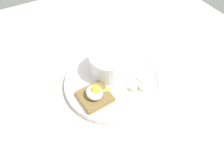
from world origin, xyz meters
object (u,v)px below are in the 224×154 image
object	(u,v)px
banana_slice_left	(133,87)
banana_slice_front	(144,86)
poached_egg	(95,92)
toast_slice	(95,96)
banana_slice_back	(141,77)
oatmeal_bowl	(111,63)

from	to	relation	value
banana_slice_left	banana_slice_front	bearing A→B (deg)	-114.49
poached_egg	toast_slice	bearing A→B (deg)	88.88
banana_slice_left	banana_slice_back	xyz separation A→B (cm)	(1.86, -4.28, 0.02)
toast_slice	poached_egg	world-z (taller)	poached_egg
poached_egg	banana_slice_left	size ratio (longest dim) A/B	1.84
oatmeal_bowl	toast_slice	size ratio (longest dim) A/B	1.45
poached_egg	banana_slice_front	size ratio (longest dim) A/B	1.51
oatmeal_bowl	banana_slice_left	bearing A→B (deg)	-166.42
banana_slice_front	banana_slice_back	size ratio (longest dim) A/B	1.22
poached_egg	oatmeal_bowl	bearing A→B (deg)	-51.07
toast_slice	poached_egg	bearing A→B (deg)	-91.12
banana_slice_front	toast_slice	bearing A→B (deg)	76.37
banana_slice_back	poached_egg	bearing A→B (deg)	89.07
poached_egg	banana_slice_front	distance (cm)	14.87
toast_slice	banana_slice_front	size ratio (longest dim) A/B	1.80
banana_slice_left	toast_slice	bearing A→B (deg)	79.47
banana_slice_front	banana_slice_left	bearing A→B (deg)	65.51
toast_slice	banana_slice_left	bearing A→B (deg)	-100.53
oatmeal_bowl	banana_slice_back	size ratio (longest dim) A/B	3.19
oatmeal_bowl	toast_slice	world-z (taller)	oatmeal_bowl
poached_egg	banana_slice_front	world-z (taller)	poached_egg
banana_slice_front	banana_slice_back	bearing A→B (deg)	-20.99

